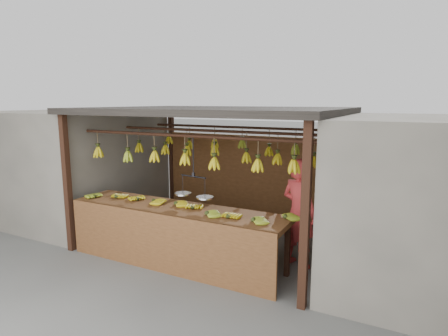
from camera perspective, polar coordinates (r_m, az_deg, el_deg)
The scene contains 8 objects.
ground at distance 6.95m, azimuth -1.15°, elevation -11.01°, with size 80.00×80.00×0.00m, color #5B5B57.
stall at distance 6.79m, azimuth 0.11°, elevation 5.62°, with size 4.30×3.30×2.40m.
neighbor_left at distance 8.88m, azimuth -22.08°, elevation 0.61°, with size 3.00×3.00×2.30m, color slate.
counter at distance 5.77m, azimuth -7.89°, elevation -8.07°, with size 3.61×0.81×0.96m.
hanging_bananas at distance 6.53m, azimuth -1.21°, elevation 2.38°, with size 3.60×2.21×0.39m.
balance_scale at distance 5.70m, azimuth -4.64°, elevation -3.66°, with size 0.67×0.30×0.92m.
vendor at distance 5.81m, azimuth 11.35°, elevation -6.74°, with size 0.61×0.40×1.68m, color #BF3333.
bag_bundles at distance 7.29m, azimuth 17.61°, elevation -2.12°, with size 0.08×0.26×1.22m.
Camera 1 is at (3.08, -5.70, 2.51)m, focal length 30.00 mm.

